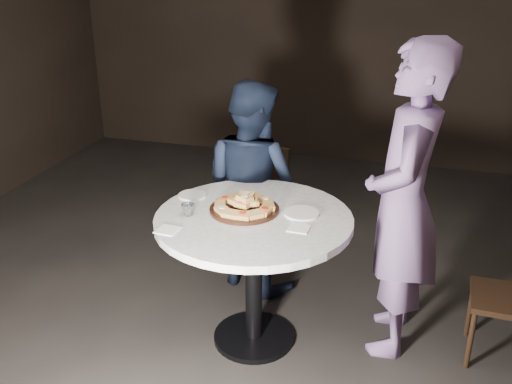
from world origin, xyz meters
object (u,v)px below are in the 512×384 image
Objects in this scene: serving_board at (244,209)px; diner_navy at (251,186)px; table at (254,241)px; chair_far at (265,191)px; water_glass at (188,210)px; focaccia_pile at (245,203)px; diner_teal at (404,204)px.

serving_board is 0.27× the size of diner_navy.
table is at bearing -37.42° from serving_board.
serving_board is at bearing 142.58° from table.
chair_far is (-0.22, 1.10, -0.15)m from table.
water_glass is (-0.29, -0.15, 0.03)m from serving_board.
diner_navy is at bearing 79.30° from water_glass.
water_glass is 1.25m from chair_far.
water_glass is at bearing -165.79° from table.
serving_board is 0.04m from focaccia_pile.
focaccia_pile reaches higher than serving_board.
chair_far is at bearing 98.43° from focaccia_pile.
diner_navy reaches higher than chair_far.
diner_teal is (1.04, -0.46, 0.19)m from diner_navy.
table is 17.57× the size of water_glass.
focaccia_pile is at bearing 102.24° from chair_far.
water_glass is at bearing 102.52° from diner_navy.
chair_far reaches higher than water_glass.
diner_teal is at bearing 15.49° from water_glass.
table is 3.28× the size of serving_board.
diner_teal reaches higher than water_glass.
chair_far is 0.45m from diner_navy.
diner_teal is (1.05, -0.86, 0.39)m from chair_far.
chair_far is at bearing -65.84° from diner_navy.
water_glass is at bearing 86.99° from chair_far.
diner_navy reaches higher than table.
table is at bearing -73.96° from diner_teal.
diner_navy is 1.15m from diner_teal.
focaccia_pile is 4.83× the size of water_glass.
serving_board is at bearing 102.06° from chair_far.
serving_board is 1.10m from chair_far.
diner_navy reaches higher than focaccia_pile.
diner_teal is at bearing 11.44° from serving_board.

